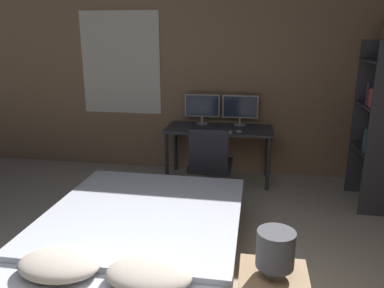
{
  "coord_description": "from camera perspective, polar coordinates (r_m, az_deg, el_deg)",
  "views": [
    {
      "loc": [
        0.68,
        -1.46,
        1.91
      ],
      "look_at": [
        -0.02,
        2.55,
        0.75
      ],
      "focal_mm": 35.0,
      "sensor_mm": 36.0,
      "label": 1
    }
  ],
  "objects": [
    {
      "name": "desk",
      "position": [
        5.09,
        4.12,
        1.48
      ],
      "size": [
        1.43,
        0.66,
        0.73
      ],
      "color": "#38383D",
      "rests_on": "ground_plane"
    },
    {
      "name": "bed",
      "position": [
        3.31,
        -7.84,
        -14.58
      ],
      "size": [
        1.64,
        2.06,
        0.56
      ],
      "color": "brown",
      "rests_on": "ground_plane"
    },
    {
      "name": "office_chair",
      "position": [
        4.46,
        2.76,
        -4.11
      ],
      "size": [
        0.52,
        0.52,
        0.93
      ],
      "color": "black",
      "rests_on": "ground_plane"
    },
    {
      "name": "computer_mouse",
      "position": [
        4.82,
        7.17,
        1.89
      ],
      "size": [
        0.07,
        0.05,
        0.04
      ],
      "color": "#B7B7BC",
      "rests_on": "desk"
    },
    {
      "name": "bookshelf",
      "position": [
        4.64,
        26.45,
        3.46
      ],
      "size": [
        0.33,
        0.71,
        1.89
      ],
      "color": "#333338",
      "rests_on": "ground_plane"
    },
    {
      "name": "monitor_right",
      "position": [
        5.22,
        7.36,
        5.45
      ],
      "size": [
        0.49,
        0.16,
        0.42
      ],
      "color": "#B7B7BC",
      "rests_on": "desk"
    },
    {
      "name": "bedside_lamp",
      "position": [
        2.25,
        12.61,
        -15.4
      ],
      "size": [
        0.22,
        0.22,
        0.28
      ],
      "color": "gray",
      "rests_on": "nightstand"
    },
    {
      "name": "wall_back",
      "position": [
        5.38,
        2.39,
        9.95
      ],
      "size": [
        12.0,
        0.08,
        2.7
      ],
      "color": "#8E7051",
      "rests_on": "ground_plane"
    },
    {
      "name": "monitor_left",
      "position": [
        5.27,
        1.56,
        5.67
      ],
      "size": [
        0.49,
        0.16,
        0.42
      ],
      "color": "#B7B7BC",
      "rests_on": "desk"
    },
    {
      "name": "keyboard",
      "position": [
        4.85,
        3.87,
        1.94
      ],
      "size": [
        0.38,
        0.13,
        0.02
      ],
      "color": "#B7B7BC",
      "rests_on": "desk"
    }
  ]
}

